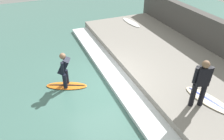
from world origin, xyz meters
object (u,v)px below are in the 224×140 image
at_px(surfer_riding, 64,68).
at_px(surfboard_spare, 131,22).
at_px(surfboard_riding, 67,86).
at_px(surfboard_waiting_near, 208,100).
at_px(surfer_waiting_near, 201,82).

xyz_separation_m(surfer_riding, surfboard_spare, (5.11, 4.36, -0.42)).
bearing_deg(surfboard_riding, surfboard_waiting_near, -37.53).
relative_size(surfer_riding, surfer_waiting_near, 0.86).
xyz_separation_m(surfboard_riding, surfer_waiting_near, (3.65, -3.23, 1.34)).
bearing_deg(surfboard_riding, surfer_waiting_near, -41.50).
bearing_deg(surfboard_spare, surfboard_waiting_near, -96.81).
bearing_deg(surfboard_riding, surfboard_spare, 40.51).
distance_m(surfboard_riding, surfer_waiting_near, 5.05).
distance_m(surfer_waiting_near, surfboard_waiting_near, 1.08).
height_order(surfer_riding, surfboard_spare, surfer_riding).
xyz_separation_m(surfboard_waiting_near, surfboard_spare, (0.91, 7.59, -0.00)).
bearing_deg(surfer_waiting_near, surfboard_waiting_near, -0.24).
bearing_deg(surfer_riding, surfboard_waiting_near, -37.53).
relative_size(surfer_waiting_near, surfboard_waiting_near, 0.92).
distance_m(surfer_riding, surfboard_spare, 6.73).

